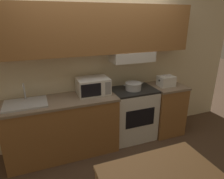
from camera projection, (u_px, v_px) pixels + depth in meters
ground_plane at (99, 134)px, 3.62m from camera, size 16.00×16.00×0.00m
wall_back at (99, 49)px, 3.04m from camera, size 5.29×0.38×2.55m
lower_counter_main at (63, 127)px, 3.00m from camera, size 1.62×0.59×0.90m
lower_counter_right_stub at (165, 108)px, 3.62m from camera, size 0.55×0.59×0.90m
stove_range at (133, 114)px, 3.42m from camera, size 0.72×0.53×0.90m
cooking_pot at (133, 86)px, 3.22m from camera, size 0.35×0.27×0.12m
microwave at (93, 86)px, 3.04m from camera, size 0.48×0.37×0.25m
toaster at (166, 81)px, 3.40m from camera, size 0.28×0.20×0.17m
sink_basin at (25, 103)px, 2.69m from camera, size 0.56×0.41×0.26m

